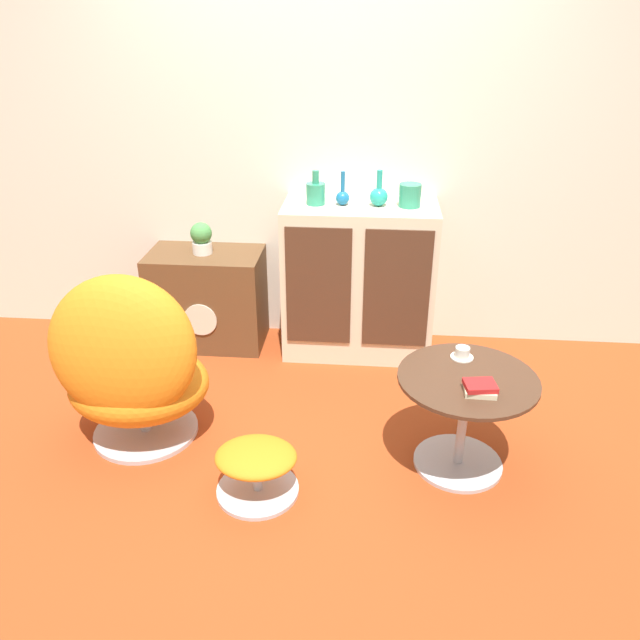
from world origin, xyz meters
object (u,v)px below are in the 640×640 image
at_px(tv_console, 208,298).
at_px(book_stack, 480,388).
at_px(egg_chair, 131,368).
at_px(potted_plant, 201,238).
at_px(teacup, 462,354).
at_px(coffee_table, 464,409).
at_px(vase_inner_right, 379,195).
at_px(sideboard, 358,281).
at_px(ottoman, 256,464).
at_px(vase_rightmost, 410,195).
at_px(vase_leftmost, 316,193).
at_px(vase_inner_left, 343,196).

bearing_deg(tv_console, book_stack, -39.36).
distance_m(egg_chair, potted_plant, 1.13).
distance_m(tv_console, teacup, 1.78).
bearing_deg(egg_chair, tv_console, 85.08).
height_order(coffee_table, vase_inner_right, vase_inner_right).
height_order(sideboard, tv_console, sideboard).
relative_size(ottoman, potted_plant, 1.92).
bearing_deg(vase_rightmost, potted_plant, 179.27).
bearing_deg(book_stack, vase_inner_right, 110.42).
bearing_deg(vase_leftmost, coffee_table, -54.54).
height_order(sideboard, vase_inner_right, vase_inner_right).
height_order(vase_rightmost, teacup, vase_rightmost).
distance_m(coffee_table, vase_inner_left, 1.46).
relative_size(ottoman, vase_inner_left, 1.92).
distance_m(ottoman, potted_plant, 1.62).
bearing_deg(vase_leftmost, egg_chair, -126.73).
xyz_separation_m(tv_console, book_stack, (1.53, -1.26, 0.21)).
relative_size(vase_leftmost, vase_inner_right, 0.95).
relative_size(sideboard, vase_inner_right, 4.59).
height_order(vase_leftmost, book_stack, vase_leftmost).
relative_size(sideboard, teacup, 8.77).
distance_m(teacup, book_stack, 0.30).
bearing_deg(potted_plant, teacup, -32.57).
bearing_deg(vase_inner_left, sideboard, -2.07).
distance_m(ottoman, teacup, 1.09).
bearing_deg(teacup, vase_inner_left, 123.82).
bearing_deg(tv_console, vase_leftmost, -1.26).
xyz_separation_m(vase_inner_right, teacup, (0.42, -0.94, -0.50)).
distance_m(tv_console, vase_leftmost, 1.00).
bearing_deg(vase_inner_right, vase_inner_left, 180.00).
xyz_separation_m(vase_rightmost, teacup, (0.24, -0.94, -0.50)).
bearing_deg(ottoman, coffee_table, 16.45).
relative_size(tv_console, coffee_table, 1.11).
height_order(vase_inner_right, potted_plant, vase_inner_right).
distance_m(ottoman, vase_rightmost, 1.78).
bearing_deg(vase_rightmost, ottoman, -116.18).
bearing_deg(sideboard, coffee_table, -64.44).
bearing_deg(book_stack, teacup, 97.91).
height_order(sideboard, ottoman, sideboard).
distance_m(coffee_table, vase_leftmost, 1.54).
distance_m(ottoman, vase_inner_left, 1.66).
bearing_deg(tv_console, sideboard, -1.14).
height_order(sideboard, vase_inner_left, vase_inner_left).
distance_m(egg_chair, vase_leftmost, 1.46).
relative_size(vase_inner_right, potted_plant, 1.06).
relative_size(sideboard, vase_leftmost, 4.81).
bearing_deg(potted_plant, egg_chair, -94.52).
height_order(sideboard, teacup, sideboard).
distance_m(vase_inner_left, teacup, 1.23).
xyz_separation_m(tv_console, coffee_table, (1.50, -1.13, 0.01)).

